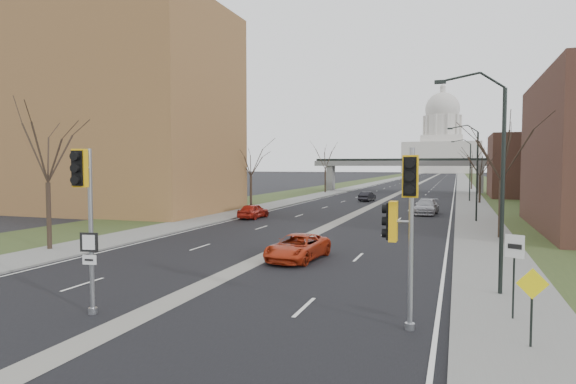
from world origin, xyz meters
The scene contains 28 objects.
ground centered at (0.00, 0.00, 0.00)m, with size 700.00×700.00×0.00m, color black.
road_surface centered at (0.00, 150.00, 0.01)m, with size 20.00×600.00×0.01m, color black.
median_strip centered at (0.00, 150.00, 0.00)m, with size 1.20×600.00×0.02m, color gray.
sidewalk_right centered at (12.00, 150.00, 0.06)m, with size 4.00×600.00×0.12m, color gray.
sidewalk_left centered at (-12.00, 150.00, 0.06)m, with size 4.00×600.00×0.12m, color gray.
grass_verge_right centered at (18.00, 150.00, 0.05)m, with size 8.00×600.00×0.10m, color #2C3C1C.
grass_verge_left centered at (-18.00, 150.00, 0.05)m, with size 8.00×600.00×0.10m, color #2C3C1C.
apartment_building centered at (-26.00, 30.00, 11.00)m, with size 25.00×16.00×22.00m, color olive.
commercial_block_far centered at (22.00, 70.00, 5.00)m, with size 14.00×14.00×10.00m, color #4D2E23.
pedestrian_bridge centered at (0.00, 80.00, 4.84)m, with size 34.00×3.00×6.45m.
capitol centered at (0.00, 320.00, 18.60)m, with size 48.00×42.00×55.75m.
streetlight_near centered at (10.99, 6.00, 6.95)m, with size 2.61×0.20×8.70m.
streetlight_mid centered at (10.99, 32.00, 6.95)m, with size 2.61×0.20×8.70m.
streetlight_far centered at (10.99, 58.00, 6.95)m, with size 2.61×0.20×8.70m.
tree_left_a centered at (-13.00, 8.00, 6.64)m, with size 7.20×7.20×9.40m.
tree_left_b centered at (-13.00, 38.00, 6.23)m, with size 6.75×6.75×8.81m.
tree_left_c centered at (-13.00, 72.00, 7.04)m, with size 7.65×7.65×9.99m.
tree_right_a centered at (13.00, 22.00, 6.64)m, with size 7.20×7.20×9.40m.
tree_right_b centered at (13.00, 55.00, 5.82)m, with size 6.30×6.30×8.22m.
tree_right_c centered at (13.00, 95.00, 7.04)m, with size 7.65×7.65×9.99m.
signal_pole_median centered at (-1.65, -1.44, 3.98)m, with size 0.69×0.95×5.72m.
signal_pole_right centered at (8.60, 0.67, 3.73)m, with size 1.00×1.00×5.70m.
speed_limit_sign centered at (11.94, 2.79, 2.02)m, with size 0.57×0.26×2.77m.
warning_sign centered at (12.14, 0.25, 1.55)m, with size 0.86×0.16×2.21m.
car_left_near centered at (-8.46, 28.27, 0.72)m, with size 1.70×4.23×1.44m, color #A41E12.
car_left_far centered at (-2.00, 54.20, 0.68)m, with size 1.43×4.11×1.35m, color black.
car_right_near centered at (2.00, 10.30, 0.69)m, with size 2.30×4.99×1.39m, color #B12E12.
car_right_mid centered at (7.09, 37.84, 0.79)m, with size 2.22×5.45×1.58m, color #9B9CA2.
Camera 1 is at (10.14, -14.33, 5.15)m, focal length 30.00 mm.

